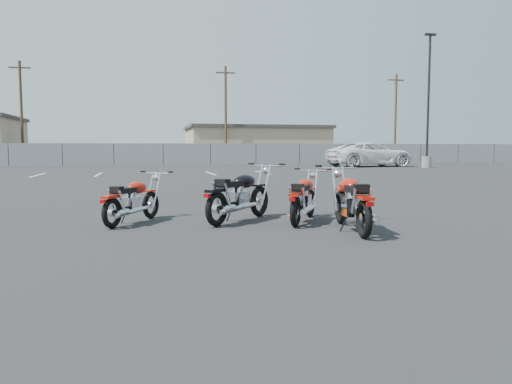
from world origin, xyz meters
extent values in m
plane|color=black|center=(0.00, 0.00, 0.00)|extent=(120.00, 120.00, 0.00)
torus|color=black|center=(-1.54, 2.41, 0.27)|extent=(0.37, 0.52, 0.54)
cylinder|color=silver|center=(-1.54, 2.41, 0.27)|extent=(0.15, 0.17, 0.14)
torus|color=black|center=(-2.22, 1.29, 0.27)|extent=(0.37, 0.52, 0.54)
cylinder|color=silver|center=(-2.22, 1.29, 0.27)|extent=(0.15, 0.17, 0.14)
cube|color=black|center=(-1.88, 1.85, 0.31)|extent=(0.57, 0.86, 0.05)
cube|color=silver|center=(-1.91, 1.81, 0.36)|extent=(0.39, 0.43, 0.27)
cylinder|color=silver|center=(-1.91, 1.81, 0.52)|extent=(0.27, 0.29, 0.24)
ellipsoid|color=#A9180A|center=(-1.80, 1.99, 0.65)|extent=(0.51, 0.59, 0.23)
cube|color=black|center=(-2.02, 1.62, 0.63)|extent=(0.46, 0.55, 0.09)
cube|color=black|center=(-2.14, 1.42, 0.67)|extent=(0.25, 0.24, 0.11)
cube|color=#A9180A|center=(-2.23, 1.27, 0.56)|extent=(0.34, 0.41, 0.05)
cube|color=#A9180A|center=(-1.54, 2.41, 0.56)|extent=(0.26, 0.32, 0.04)
cylinder|color=silver|center=(-2.06, 1.35, 0.50)|extent=(0.12, 0.17, 0.36)
cylinder|color=silver|center=(-2.25, 1.46, 0.50)|extent=(0.12, 0.17, 0.36)
cylinder|color=silver|center=(-1.90, 1.54, 0.25)|extent=(0.59, 0.90, 0.12)
cylinder|color=silver|center=(-2.05, 1.30, 0.27)|extent=(0.26, 0.33, 0.12)
cylinder|color=silver|center=(-1.42, 2.46, 0.56)|extent=(0.22, 0.33, 0.71)
cylinder|color=silver|center=(-1.56, 2.55, 0.56)|extent=(0.22, 0.33, 0.71)
sphere|color=silver|center=(-1.41, 2.63, 0.80)|extent=(0.20, 0.20, 0.14)
cylinder|color=silver|center=(-1.40, 2.64, 0.89)|extent=(0.56, 0.35, 0.03)
cylinder|color=black|center=(-1.14, 2.46, 0.92)|extent=(0.11, 0.08, 0.03)
cylinder|color=black|center=(-1.68, 2.79, 0.92)|extent=(0.11, 0.08, 0.03)
cylinder|color=black|center=(-2.04, 1.84, 0.14)|extent=(0.13, 0.09, 0.27)
cube|color=#990505|center=(-2.36, 1.07, 0.50)|extent=(0.11, 0.09, 0.05)
torus|color=black|center=(0.63, 2.21, 0.32)|extent=(0.52, 0.54, 0.63)
cylinder|color=silver|center=(0.63, 2.21, 0.32)|extent=(0.19, 0.19, 0.17)
torus|color=black|center=(-0.41, 1.10, 0.32)|extent=(0.52, 0.54, 0.63)
cylinder|color=silver|center=(-0.41, 1.10, 0.32)|extent=(0.19, 0.19, 0.17)
cube|color=black|center=(0.11, 1.65, 0.36)|extent=(0.83, 0.88, 0.06)
cube|color=silver|center=(0.08, 1.61, 0.42)|extent=(0.49, 0.49, 0.32)
cylinder|color=silver|center=(0.08, 1.61, 0.61)|extent=(0.33, 0.34, 0.28)
ellipsoid|color=black|center=(0.24, 1.79, 0.76)|extent=(0.65, 0.66, 0.27)
cube|color=black|center=(-0.10, 1.42, 0.74)|extent=(0.59, 0.61, 0.11)
cube|color=black|center=(-0.28, 1.23, 0.78)|extent=(0.30, 0.30, 0.13)
cube|color=black|center=(-0.42, 1.08, 0.65)|extent=(0.44, 0.45, 0.05)
cube|color=black|center=(0.63, 2.21, 0.65)|extent=(0.34, 0.35, 0.04)
cylinder|color=silver|center=(-0.21, 1.13, 0.58)|extent=(0.17, 0.18, 0.41)
cylinder|color=silver|center=(-0.39, 1.30, 0.58)|extent=(0.17, 0.18, 0.41)
cylinder|color=silver|center=(0.02, 1.31, 0.29)|extent=(0.86, 0.91, 0.13)
cylinder|color=silver|center=(-0.21, 1.06, 0.32)|extent=(0.35, 0.36, 0.14)
cylinder|color=silver|center=(0.79, 2.24, 0.65)|extent=(0.32, 0.34, 0.83)
cylinder|color=silver|center=(0.65, 2.36, 0.65)|extent=(0.32, 0.34, 0.83)
sphere|color=silver|center=(0.83, 2.42, 0.92)|extent=(0.24, 0.24, 0.17)
cylinder|color=silver|center=(0.85, 2.44, 1.03)|extent=(0.56, 0.53, 0.03)
cylinder|color=black|center=(1.10, 2.17, 1.07)|extent=(0.12, 0.11, 0.04)
cylinder|color=black|center=(0.57, 2.67, 1.07)|extent=(0.12, 0.11, 0.04)
cylinder|color=black|center=(-0.07, 1.68, 0.16)|extent=(0.14, 0.13, 0.32)
cube|color=#990505|center=(-0.61, 0.88, 0.58)|extent=(0.12, 0.12, 0.06)
torus|color=black|center=(1.63, 1.90, 0.29)|extent=(0.37, 0.55, 0.57)
cylinder|color=silver|center=(1.63, 1.90, 0.29)|extent=(0.16, 0.18, 0.15)
torus|color=black|center=(0.94, 0.70, 0.29)|extent=(0.37, 0.55, 0.57)
cylinder|color=silver|center=(0.94, 0.70, 0.29)|extent=(0.16, 0.18, 0.15)
cube|color=black|center=(1.28, 1.30, 0.32)|extent=(0.58, 0.91, 0.06)
cube|color=silver|center=(1.26, 1.26, 0.38)|extent=(0.41, 0.45, 0.29)
cylinder|color=silver|center=(1.26, 1.26, 0.55)|extent=(0.28, 0.30, 0.25)
ellipsoid|color=#A9180A|center=(1.37, 1.45, 0.68)|extent=(0.53, 0.62, 0.24)
cube|color=black|center=(1.14, 1.05, 0.67)|extent=(0.47, 0.58, 0.10)
cube|color=black|center=(1.02, 0.85, 0.70)|extent=(0.27, 0.25, 0.11)
cube|color=#A9180A|center=(0.93, 0.69, 0.58)|extent=(0.35, 0.43, 0.05)
cube|color=#A9180A|center=(1.63, 1.90, 0.58)|extent=(0.27, 0.34, 0.04)
cylinder|color=silver|center=(1.11, 0.77, 0.52)|extent=(0.13, 0.18, 0.37)
cylinder|color=silver|center=(0.91, 0.88, 0.52)|extent=(0.13, 0.18, 0.37)
cylinder|color=silver|center=(1.27, 0.98, 0.27)|extent=(0.60, 0.95, 0.12)
cylinder|color=silver|center=(1.12, 0.72, 0.29)|extent=(0.27, 0.35, 0.13)
cylinder|color=silver|center=(1.76, 1.96, 0.59)|extent=(0.23, 0.35, 0.75)
cylinder|color=silver|center=(1.61, 2.04, 0.59)|extent=(0.23, 0.35, 0.75)
sphere|color=silver|center=(1.76, 2.13, 0.84)|extent=(0.21, 0.21, 0.15)
cylinder|color=silver|center=(1.77, 2.15, 0.93)|extent=(0.59, 0.36, 0.03)
cylinder|color=black|center=(2.05, 1.97, 0.97)|extent=(0.12, 0.09, 0.03)
cylinder|color=black|center=(1.47, 2.30, 0.97)|extent=(0.12, 0.09, 0.03)
cylinder|color=black|center=(1.12, 1.29, 0.14)|extent=(0.14, 0.09, 0.29)
cube|color=#990505|center=(0.81, 0.47, 0.52)|extent=(0.11, 0.10, 0.06)
torus|color=black|center=(1.87, 0.88, 0.31)|extent=(0.21, 0.64, 0.63)
cylinder|color=silver|center=(1.87, 0.88, 0.31)|extent=(0.13, 0.18, 0.17)
torus|color=black|center=(1.64, -0.62, 0.31)|extent=(0.21, 0.64, 0.63)
cylinder|color=silver|center=(1.64, -0.62, 0.31)|extent=(0.13, 0.18, 0.17)
cube|color=black|center=(1.75, 0.13, 0.35)|extent=(0.27, 1.10, 0.06)
cube|color=silver|center=(1.75, 0.08, 0.42)|extent=(0.35, 0.44, 0.31)
cylinder|color=silver|center=(1.75, 0.08, 0.61)|extent=(0.25, 0.29, 0.28)
ellipsoid|color=#A9180A|center=(1.78, 0.32, 0.75)|extent=(0.41, 0.65, 0.27)
cube|color=black|center=(1.71, -0.18, 0.73)|extent=(0.36, 0.61, 0.10)
cube|color=black|center=(1.67, -0.44, 0.77)|extent=(0.26, 0.22, 0.13)
cube|color=#A9180A|center=(1.63, -0.64, 0.64)|extent=(0.25, 0.46, 0.05)
cube|color=#A9180A|center=(1.87, 0.88, 0.64)|extent=(0.19, 0.37, 0.04)
cylinder|color=silver|center=(1.78, -0.48, 0.57)|extent=(0.08, 0.20, 0.41)
cylinder|color=silver|center=(1.54, -0.44, 0.57)|extent=(0.08, 0.20, 0.41)
cylinder|color=silver|center=(1.87, -0.20, 0.29)|extent=(0.27, 1.15, 0.13)
cylinder|color=silver|center=(1.82, -0.53, 0.31)|extent=(0.18, 0.38, 0.14)
cylinder|color=silver|center=(1.98, 0.99, 0.65)|extent=(0.11, 0.42, 0.82)
cylinder|color=silver|center=(1.80, 1.02, 0.65)|extent=(0.11, 0.42, 0.82)
sphere|color=silver|center=(1.92, 1.17, 0.92)|extent=(0.19, 0.19, 0.17)
cylinder|color=silver|center=(1.92, 1.19, 1.02)|extent=(0.73, 0.14, 0.03)
cylinder|color=black|center=(2.28, 1.11, 1.06)|extent=(0.13, 0.06, 0.04)
cylinder|color=black|center=(1.56, 1.22, 1.06)|extent=(0.13, 0.06, 0.04)
cylinder|color=black|center=(1.59, 0.05, 0.16)|extent=(0.17, 0.05, 0.31)
cube|color=#990505|center=(1.59, -0.90, 0.57)|extent=(0.11, 0.08, 0.06)
cone|color=#EC5A0C|center=(1.39, 2.12, 0.18)|extent=(0.28, 0.28, 0.34)
cube|color=#EC5A0C|center=(1.39, 2.12, 0.01)|extent=(0.30, 0.30, 0.01)
cylinder|color=gray|center=(18.22, 24.56, 0.40)|extent=(0.70, 0.70, 0.80)
cylinder|color=black|center=(18.22, 24.56, 5.04)|extent=(0.16, 0.16, 8.48)
cube|color=black|center=(18.22, 24.56, 9.36)|extent=(0.80, 0.25, 0.15)
cube|color=slate|center=(0.00, 35.00, 0.90)|extent=(80.00, 0.04, 1.80)
cylinder|color=black|center=(-12.00, 35.00, 0.90)|extent=(0.06, 0.06, 1.80)
cylinder|color=black|center=(-8.00, 35.00, 0.90)|extent=(0.06, 0.06, 1.80)
cylinder|color=black|center=(-4.00, 35.00, 0.90)|extent=(0.06, 0.06, 1.80)
cylinder|color=black|center=(0.00, 35.00, 0.90)|extent=(0.06, 0.06, 1.80)
cylinder|color=black|center=(4.00, 35.00, 0.90)|extent=(0.06, 0.06, 1.80)
cylinder|color=black|center=(8.00, 35.00, 0.90)|extent=(0.06, 0.06, 1.80)
cylinder|color=black|center=(12.00, 35.00, 0.90)|extent=(0.06, 0.06, 1.80)
cylinder|color=black|center=(16.00, 35.00, 0.90)|extent=(0.06, 0.06, 1.80)
cylinder|color=black|center=(20.00, 35.00, 0.90)|extent=(0.06, 0.06, 1.80)
cylinder|color=black|center=(24.00, 35.00, 0.90)|extent=(0.06, 0.06, 1.80)
cylinder|color=black|center=(28.00, 35.00, 0.90)|extent=(0.06, 0.06, 1.80)
cylinder|color=black|center=(32.00, 35.00, 0.90)|extent=(0.06, 0.06, 1.80)
cube|color=tan|center=(10.00, 44.00, 1.70)|extent=(14.00, 9.00, 3.40)
cube|color=#423B37|center=(10.00, 44.00, 3.55)|extent=(14.40, 9.40, 0.30)
cylinder|color=#402C1D|center=(-12.00, 40.00, 4.50)|extent=(0.24, 0.24, 9.00)
cube|color=#402C1D|center=(-12.00, 40.00, 8.40)|extent=(1.80, 0.12, 0.12)
cylinder|color=#402C1D|center=(6.00, 39.00, 4.50)|extent=(0.24, 0.24, 9.00)
cube|color=#402C1D|center=(6.00, 39.00, 8.40)|extent=(1.80, 0.12, 0.12)
cylinder|color=#402C1D|center=(24.00, 40.00, 4.50)|extent=(0.24, 0.24, 9.00)
cube|color=#402C1D|center=(24.00, 40.00, 8.40)|extent=(1.80, 0.12, 0.12)
cube|color=silver|center=(-7.00, 20.00, 0.00)|extent=(0.12, 4.00, 0.01)
cube|color=silver|center=(-4.00, 20.00, 0.00)|extent=(0.12, 4.00, 0.01)
cube|color=silver|center=(-1.00, 20.00, 0.00)|extent=(0.12, 4.00, 0.01)
cube|color=silver|center=(2.00, 20.00, 0.00)|extent=(0.12, 4.00, 0.01)
cube|color=silver|center=(5.00, 20.00, 0.00)|extent=(0.12, 4.00, 0.01)
imported|color=white|center=(15.23, 27.49, 1.45)|extent=(3.94, 7.95, 2.91)
camera|label=1|loc=(-1.68, -7.68, 1.40)|focal=35.00mm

